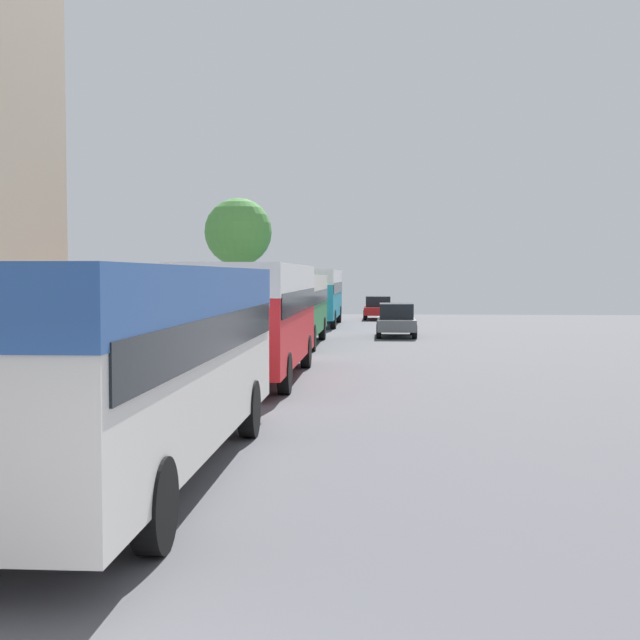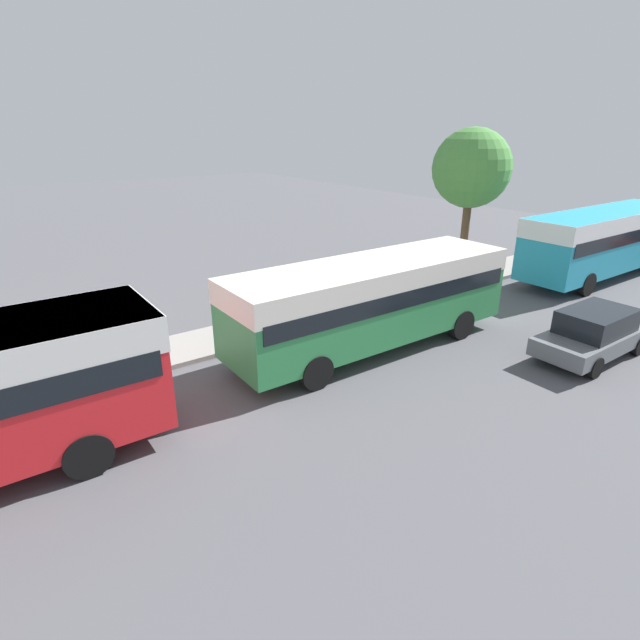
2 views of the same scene
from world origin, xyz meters
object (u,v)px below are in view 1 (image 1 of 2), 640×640
(bus_third_in_line, at_px, (288,299))
(car_far_curb, at_px, (396,319))
(bus_rear, at_px, (316,289))
(car_crossing, at_px, (378,307))
(bus_following, at_px, (253,305))
(bus_lead, at_px, (130,341))
(pedestrian_near_curb, at_px, (266,308))

(bus_third_in_line, bearing_deg, car_far_curb, 49.08)
(bus_rear, bearing_deg, car_crossing, 64.32)
(bus_following, distance_m, car_far_curb, 17.54)
(car_far_curb, bearing_deg, car_crossing, 93.12)
(bus_following, height_order, car_crossing, bus_following)
(bus_following, bearing_deg, car_crossing, 84.27)
(bus_third_in_line, bearing_deg, bus_lead, -89.35)
(bus_following, xyz_separation_m, pedestrian_near_curb, (-2.95, 25.50, -1.06))
(bus_lead, bearing_deg, pedestrian_near_curb, 94.51)
(bus_lead, xyz_separation_m, car_far_curb, (4.18, 28.91, -1.13))
(bus_third_in_line, xyz_separation_m, car_far_curb, (4.45, 5.14, -1.07))
(car_far_curb, bearing_deg, bus_following, -103.84)
(bus_third_in_line, height_order, car_far_curb, bus_third_in_line)
(bus_rear, relative_size, car_crossing, 2.26)
(bus_lead, distance_m, car_crossing, 45.06)
(car_far_curb, xyz_separation_m, pedestrian_near_curb, (-7.13, 8.52, 0.17))
(bus_lead, xyz_separation_m, bus_rear, (-0.14, 37.74, 0.10))
(bus_rear, bearing_deg, bus_following, -89.69)
(bus_lead, height_order, bus_third_in_line, bus_lead)
(car_crossing, distance_m, pedestrian_near_curb, 9.77)
(bus_lead, height_order, bus_rear, bus_rear)
(bus_rear, height_order, pedestrian_near_curb, bus_rear)
(bus_lead, xyz_separation_m, pedestrian_near_curb, (-2.95, 37.42, -0.96))
(bus_lead, relative_size, bus_rear, 1.05)
(bus_following, height_order, car_far_curb, bus_following)
(bus_third_in_line, xyz_separation_m, bus_rear, (0.13, 13.97, 0.16))
(bus_lead, relative_size, pedestrian_near_curb, 6.72)
(bus_rear, distance_m, pedestrian_near_curb, 3.02)
(bus_rear, bearing_deg, bus_lead, -89.78)
(bus_lead, bearing_deg, bus_rear, 90.22)
(bus_third_in_line, distance_m, pedestrian_near_curb, 13.94)
(bus_following, distance_m, bus_rear, 25.82)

